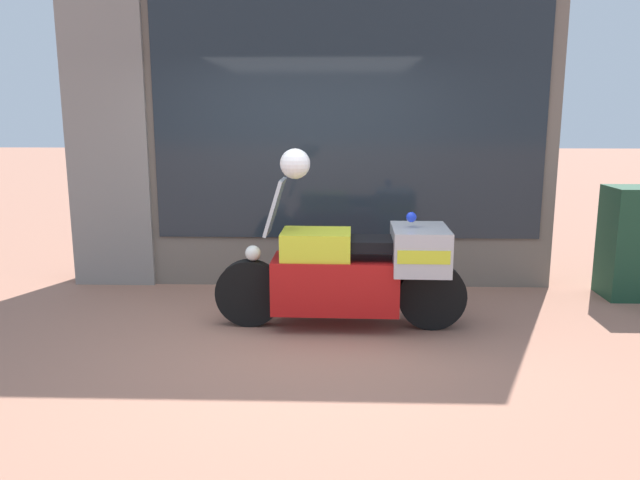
% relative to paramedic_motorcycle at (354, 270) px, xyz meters
% --- Properties ---
extents(ground_plane, '(60.00, 60.00, 0.00)m').
position_rel_paramedic_motorcycle_xyz_m(ground_plane, '(-0.45, -0.44, -0.53)').
color(ground_plane, '#9E6B56').
extents(shop_building, '(5.27, 0.55, 3.78)m').
position_rel_paramedic_motorcycle_xyz_m(shop_building, '(-0.84, 1.56, 1.37)').
color(shop_building, '#6B6056').
rests_on(shop_building, ground).
extents(window_display, '(3.93, 0.30, 1.81)m').
position_rel_paramedic_motorcycle_xyz_m(window_display, '(-0.08, 1.59, -0.09)').
color(window_display, slate).
rests_on(window_display, ground).
extents(paramedic_motorcycle, '(2.23, 0.68, 1.33)m').
position_rel_paramedic_motorcycle_xyz_m(paramedic_motorcycle, '(0.00, 0.00, 0.00)').
color(paramedic_motorcycle, black).
rests_on(paramedic_motorcycle, ground).
extents(white_helmet, '(0.26, 0.26, 0.26)m').
position_rel_paramedic_motorcycle_xyz_m(white_helmet, '(-0.52, 0.01, 0.93)').
color(white_helmet, white).
rests_on(white_helmet, paramedic_motorcycle).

